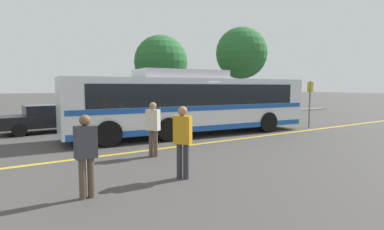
% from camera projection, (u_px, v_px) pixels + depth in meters
% --- Properties ---
extents(ground_plane, '(220.00, 220.00, 0.00)m').
position_uv_depth(ground_plane, '(215.00, 132.00, 14.85)').
color(ground_plane, '#423F3D').
extents(lane_strip_0, '(31.57, 0.20, 0.01)m').
position_uv_depth(lane_strip_0, '(221.00, 141.00, 12.39)').
color(lane_strip_0, gold).
rests_on(lane_strip_0, ground_plane).
extents(curb_strip, '(39.57, 0.36, 0.15)m').
position_uv_depth(curb_strip, '(141.00, 121.00, 19.27)').
color(curb_strip, '#99999E').
rests_on(curb_strip, ground_plane).
extents(transit_bus, '(12.05, 3.62, 3.01)m').
position_uv_depth(transit_bus, '(192.00, 102.00, 14.07)').
color(transit_bus, silver).
rests_on(transit_bus, ground_plane).
extents(parked_car_1, '(4.14, 2.04, 1.36)m').
position_uv_depth(parked_car_1, '(46.00, 118.00, 14.78)').
color(parked_car_1, black).
rests_on(parked_car_1, ground_plane).
extents(parked_car_2, '(3.96, 1.93, 1.36)m').
position_uv_depth(parked_car_2, '(157.00, 112.00, 18.36)').
color(parked_car_2, black).
rests_on(parked_car_2, ground_plane).
extents(parked_car_3, '(4.41, 2.20, 1.45)m').
position_uv_depth(parked_car_3, '(220.00, 108.00, 21.27)').
color(parked_car_3, olive).
rests_on(parked_car_3, ground_plane).
extents(pedestrian_0, '(0.43, 0.47, 1.78)m').
position_uv_depth(pedestrian_0, '(183.00, 137.00, 7.26)').
color(pedestrian_0, '#2D2D33').
rests_on(pedestrian_0, ground_plane).
extents(pedestrian_1, '(0.43, 0.24, 1.70)m').
position_uv_depth(pedestrian_1, '(86.00, 151.00, 5.97)').
color(pedestrian_1, brown).
rests_on(pedestrian_1, ground_plane).
extents(pedestrian_2, '(0.42, 0.47, 1.76)m').
position_uv_depth(pedestrian_2, '(153.00, 126.00, 9.59)').
color(pedestrian_2, brown).
rests_on(pedestrian_2, ground_plane).
extents(bus_stop_sign, '(0.07, 0.40, 2.58)m').
position_uv_depth(bus_stop_sign, '(310.00, 98.00, 16.37)').
color(bus_stop_sign, '#59595E').
rests_on(bus_stop_sign, ground_plane).
extents(tree_0, '(3.85, 3.85, 5.96)m').
position_uv_depth(tree_0, '(161.00, 62.00, 21.62)').
color(tree_0, '#513823').
rests_on(tree_0, ground_plane).
extents(tree_1, '(4.47, 4.47, 7.42)m').
position_uv_depth(tree_1, '(241.00, 53.00, 26.08)').
color(tree_1, '#513823').
rests_on(tree_1, ground_plane).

